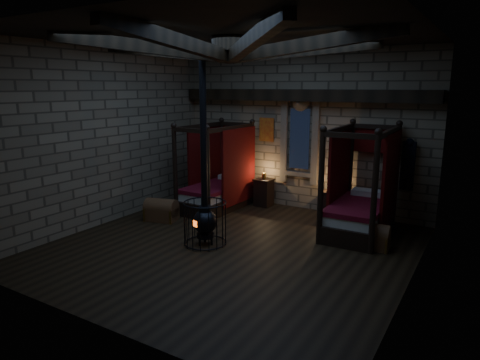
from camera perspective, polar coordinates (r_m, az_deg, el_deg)
The scene contains 8 objects.
room at distance 8.51m, azimuth -0.97°, elevation 15.52°, with size 7.02×7.02×4.29m.
bed_left at distance 11.67m, azimuth -3.00°, elevation -1.07°, with size 1.22×2.22×2.28m.
bed_right at distance 10.11m, azimuth 15.71°, elevation -3.50°, with size 1.26×2.32×2.39m.
trunk_left at distance 10.85m, azimuth -10.44°, elevation -4.03°, with size 0.86×0.65×0.57m.
trunk_right at distance 9.32m, azimuth 17.07°, elevation -7.24°, with size 0.76×0.51×0.53m.
nightstand_left at distance 11.94m, azimuth 3.19°, elevation -1.60°, with size 0.50×0.48×0.94m.
nightstand_right at distance 11.13m, azimuth 11.99°, elevation -3.15°, with size 0.43×0.41×0.74m.
stove at distance 9.02m, azimuth -4.69°, elevation -5.04°, with size 0.90×0.90×4.05m.
Camera 1 is at (4.50, -7.12, 3.28)m, focal length 32.00 mm.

